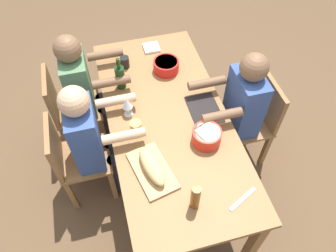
# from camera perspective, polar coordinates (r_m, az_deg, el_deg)

# --- Properties ---
(ground_plane) EXTENTS (8.00, 8.00, 0.00)m
(ground_plane) POSITION_cam_1_polar(r_m,az_deg,el_deg) (3.09, 0.00, -7.19)
(ground_plane) COLOR brown
(dining_table) EXTENTS (1.98, 0.90, 0.74)m
(dining_table) POSITION_cam_1_polar(r_m,az_deg,el_deg) (2.54, 0.00, 0.43)
(dining_table) COLOR olive
(dining_table) RESTS_ON ground_plane
(chair_far_center) EXTENTS (0.40, 0.40, 0.85)m
(chair_far_center) POSITION_cam_1_polar(r_m,az_deg,el_deg) (2.68, -16.22, -5.28)
(chair_far_center) COLOR olive
(chair_far_center) RESTS_ON ground_plane
(diner_far_center) EXTENTS (0.41, 0.53, 1.20)m
(diner_far_center) POSITION_cam_1_polar(r_m,az_deg,el_deg) (2.49, -13.19, -1.78)
(diner_far_center) COLOR #2D2D38
(diner_far_center) RESTS_ON ground_plane
(chair_far_right) EXTENTS (0.40, 0.40, 0.85)m
(chair_far_right) POSITION_cam_1_polar(r_m,az_deg,el_deg) (3.02, -17.06, 3.21)
(chair_far_right) COLOR olive
(chair_far_right) RESTS_ON ground_plane
(diner_far_right) EXTENTS (0.41, 0.53, 1.20)m
(diner_far_right) POSITION_cam_1_polar(r_m,az_deg,el_deg) (2.85, -14.46, 6.81)
(diner_far_right) COLOR #2D2D38
(diner_far_right) RESTS_ON ground_plane
(chair_near_center) EXTENTS (0.40, 0.40, 0.85)m
(chair_near_center) POSITION_cam_1_polar(r_m,az_deg,el_deg) (2.90, 14.87, 1.31)
(chair_near_center) COLOR olive
(chair_near_center) RESTS_ON ground_plane
(diner_near_center) EXTENTS (0.41, 0.53, 1.20)m
(diner_near_center) POSITION_cam_1_polar(r_m,az_deg,el_deg) (2.67, 12.28, 3.46)
(diner_near_center) COLOR #2D2D38
(diner_near_center) RESTS_ON ground_plane
(serving_bowl_salad) EXTENTS (0.22, 0.22, 0.10)m
(serving_bowl_salad) POSITION_cam_1_polar(r_m,az_deg,el_deg) (2.80, -0.33, 10.55)
(serving_bowl_salad) COLOR red
(serving_bowl_salad) RESTS_ON dining_table
(serving_bowl_pasta) EXTENTS (0.21, 0.21, 0.11)m
(serving_bowl_pasta) POSITION_cam_1_polar(r_m,az_deg,el_deg) (2.31, 6.76, -1.69)
(serving_bowl_pasta) COLOR red
(serving_bowl_pasta) RESTS_ON dining_table
(cutting_board) EXTENTS (0.44, 0.30, 0.02)m
(cutting_board) POSITION_cam_1_polar(r_m,az_deg,el_deg) (2.20, -2.76, -7.75)
(cutting_board) COLOR tan
(cutting_board) RESTS_ON dining_table
(bread_loaf) EXTENTS (0.34, 0.17, 0.09)m
(bread_loaf) POSITION_cam_1_polar(r_m,az_deg,el_deg) (2.16, -2.82, -7.02)
(bread_loaf) COLOR tan
(bread_loaf) RESTS_ON cutting_board
(wine_bottle) EXTENTS (0.08, 0.08, 0.29)m
(wine_bottle) POSITION_cam_1_polar(r_m,az_deg,el_deg) (2.65, -8.33, 8.50)
(wine_bottle) COLOR #193819
(wine_bottle) RESTS_ON dining_table
(beer_bottle) EXTENTS (0.06, 0.06, 0.22)m
(beer_bottle) POSITION_cam_1_polar(r_m,az_deg,el_deg) (2.01, 4.80, -12.25)
(beer_bottle) COLOR brown
(beer_bottle) RESTS_ON dining_table
(wine_glass) EXTENTS (0.08, 0.08, 0.17)m
(wine_glass) POSITION_cam_1_polar(r_m,az_deg,el_deg) (2.43, -7.13, 3.83)
(wine_glass) COLOR silver
(wine_glass) RESTS_ON dining_table
(cup_far_center) EXTENTS (0.08, 0.08, 0.09)m
(cup_far_center) POSITION_cam_1_polar(r_m,az_deg,el_deg) (2.37, -5.63, -0.18)
(cup_far_center) COLOR gold
(cup_far_center) RESTS_ON dining_table
(cup_far_right) EXTENTS (0.08, 0.08, 0.10)m
(cup_far_right) POSITION_cam_1_polar(r_m,az_deg,el_deg) (2.86, -7.54, 10.97)
(cup_far_right) COLOR black
(cup_far_right) RESTS_ON dining_table
(placemat_near_center) EXTENTS (0.32, 0.23, 0.01)m
(placemat_near_center) POSITION_cam_1_polar(r_m,az_deg,el_deg) (2.54, 6.32, 2.90)
(placemat_near_center) COLOR black
(placemat_near_center) RESTS_ON dining_table
(carving_knife) EXTENTS (0.12, 0.22, 0.01)m
(carving_knife) POSITION_cam_1_polar(r_m,az_deg,el_deg) (2.16, 12.89, -12.31)
(carving_knife) COLOR silver
(carving_knife) RESTS_ON dining_table
(napkin_stack) EXTENTS (0.14, 0.14, 0.02)m
(napkin_stack) POSITION_cam_1_polar(r_m,az_deg,el_deg) (3.05, -2.92, 13.47)
(napkin_stack) COLOR white
(napkin_stack) RESTS_ON dining_table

